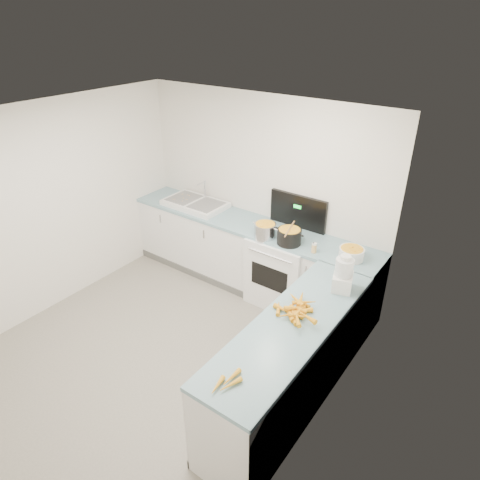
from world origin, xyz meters
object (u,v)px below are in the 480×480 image
Objects in this scene: spice_jar at (314,248)px; food_processor at (343,275)px; stove at (283,268)px; steel_pot at (265,231)px; black_pot at (289,237)px; extract_bottle at (313,248)px; mixing_bowl at (351,254)px; sink at (195,204)px.

food_processor reaches higher than spice_jar.
stove is 5.18× the size of steel_pot.
black_pot is 0.33m from spice_jar.
mixing_bowl is at bearing 15.96° from extract_bottle.
mixing_bowl is 2.90× the size of extract_bottle.
spice_jar is (0.47, -0.17, 0.52)m from stove.
steel_pot is 0.65m from spice_jar.
stove reaches higher than sink.
sink is at bearing 171.33° from steel_pot.
extract_bottle is 0.94× the size of spice_jar.
food_processor is (1.02, -0.65, 0.63)m from stove.
extract_bottle is (0.46, -0.17, 0.51)m from stove.
sink is 1.92m from extract_bottle.
food_processor is at bearing -40.50° from extract_bottle.
sink is at bearing 174.46° from spice_jar.
mixing_bowl is 2.73× the size of spice_jar.
steel_pot is 2.78× the size of extract_bottle.
extract_bottle is 0.25× the size of food_processor.
spice_jar is 0.74m from food_processor.
steel_pot is 0.93× the size of black_pot.
mixing_bowl reaches higher than spice_jar.
food_processor is at bearing -29.38° from black_pot.
spice_jar is at bearing -19.89° from stove.
stove is 3.62× the size of food_processor.
sink is (-1.45, 0.02, 0.50)m from stove.
black_pot is at bearing 177.17° from spice_jar.
stove is 13.55× the size of spice_jar.
black_pot is 1.01m from food_processor.
stove reaches higher than food_processor.
spice_jar is at bearing -2.83° from black_pot.
steel_pot is at bearing -175.58° from black_pot.
mixing_bowl is (0.86, -0.06, 0.53)m from stove.
mixing_bowl is 0.42m from extract_bottle.
extract_bottle is 0.75m from food_processor.
food_processor is at bearing -32.50° from stove.
sink is at bearing 164.91° from food_processor.
extract_bottle is at bearing 0.62° from steel_pot.
extract_bottle is at bearing -3.12° from black_pot.
mixing_bowl reaches higher than extract_bottle.
stove is at bearing 45.61° from steel_pot.
extract_bottle is at bearing -5.61° from sink.
stove is 4.83× the size of black_pot.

